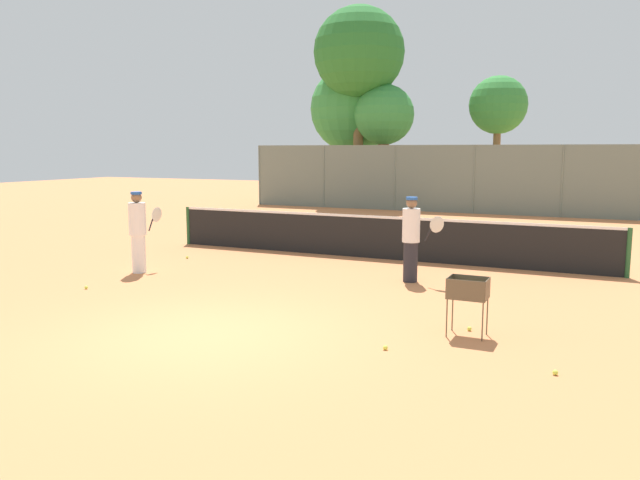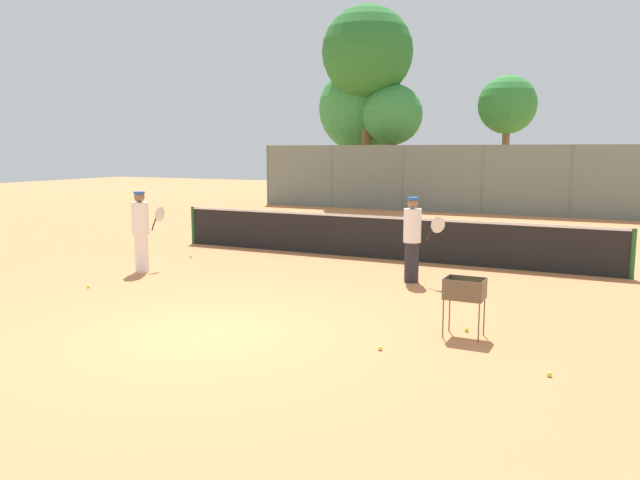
{
  "view_description": "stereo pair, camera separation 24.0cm",
  "coord_description": "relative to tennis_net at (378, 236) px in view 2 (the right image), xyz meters",
  "views": [
    {
      "loc": [
        5.24,
        -7.31,
        2.69
      ],
      "look_at": [
        0.33,
        3.24,
        1.0
      ],
      "focal_mm": 35.0,
      "sensor_mm": 36.0,
      "label": 1
    },
    {
      "loc": [
        5.45,
        -7.2,
        2.69
      ],
      "look_at": [
        0.33,
        3.24,
        1.0
      ],
      "focal_mm": 35.0,
      "sensor_mm": 36.0,
      "label": 2
    }
  ],
  "objects": [
    {
      "name": "tree_3",
      "position": [
        0.19,
        16.34,
        4.16
      ],
      "size": [
        2.73,
        2.73,
        6.14
      ],
      "color": "brown",
      "rests_on": "ground_plane"
    },
    {
      "name": "tennis_ball_0",
      "position": [
        3.45,
        -5.32,
        -0.53
      ],
      "size": [
        0.07,
        0.07,
        0.07
      ],
      "primitive_type": "sphere",
      "color": "#D1E54C",
      "rests_on": "ground_plane"
    },
    {
      "name": "tree_0",
      "position": [
        -7.04,
        16.05,
        4.2
      ],
      "size": [
        4.5,
        4.5,
        7.02
      ],
      "color": "brown",
      "rests_on": "ground_plane"
    },
    {
      "name": "player_white_outfit",
      "position": [
        1.62,
        -2.29,
        0.35
      ],
      "size": [
        0.92,
        0.36,
        1.74
      ],
      "rotation": [
        0.0,
        0.0,
        6.2
      ],
      "color": "#26262D",
      "rests_on": "ground_plane"
    },
    {
      "name": "tennis_ball_1",
      "position": [
        2.6,
        -6.71,
        -0.53
      ],
      "size": [
        0.07,
        0.07,
        0.07
      ],
      "primitive_type": "sphere",
      "color": "#D1E54C",
      "rests_on": "ground_plane"
    },
    {
      "name": "tennis_ball_4",
      "position": [
        4.77,
        -6.75,
        -0.53
      ],
      "size": [
        0.07,
        0.07,
        0.07
      ],
      "primitive_type": "sphere",
      "color": "#D1E54C",
      "rests_on": "ground_plane"
    },
    {
      "name": "tree_2",
      "position": [
        -6.19,
        14.52,
        6.72
      ],
      "size": [
        4.41,
        4.41,
        9.55
      ],
      "color": "brown",
      "rests_on": "ground_plane"
    },
    {
      "name": "player_red_cap",
      "position": [
        -4.09,
        -3.88,
        0.37
      ],
      "size": [
        0.37,
        0.92,
        1.78
      ],
      "rotation": [
        0.0,
        0.0,
        1.41
      ],
      "color": "white",
      "rests_on": "ground_plane"
    },
    {
      "name": "ball_cart",
      "position": [
        3.46,
        -5.59,
        0.08
      ],
      "size": [
        0.56,
        0.41,
        0.86
      ],
      "color": "brown",
      "rests_on": "ground_plane"
    },
    {
      "name": "tennis_ball_2",
      "position": [
        -4.23,
        -2.0,
        -0.53
      ],
      "size": [
        0.07,
        0.07,
        0.07
      ],
      "primitive_type": "sphere",
      "color": "#D1E54C",
      "rests_on": "ground_plane"
    },
    {
      "name": "ground_plane",
      "position": [
        0.0,
        -7.16,
        -0.56
      ],
      "size": [
        80.0,
        80.0,
        0.0
      ],
      "primitive_type": "plane",
      "color": "#D37F4C"
    },
    {
      "name": "tennis_ball_3",
      "position": [
        -3.9,
        -5.63,
        -0.53
      ],
      "size": [
        0.07,
        0.07,
        0.07
      ],
      "primitive_type": "sphere",
      "color": "#D1E54C",
      "rests_on": "ground_plane"
    },
    {
      "name": "back_fence",
      "position": [
        0.0,
        12.14,
        0.89
      ],
      "size": [
        20.96,
        0.08,
        2.89
      ],
      "color": "slate",
      "rests_on": "ground_plane"
    },
    {
      "name": "tennis_net",
      "position": [
        0.0,
        0.0,
        0.0
      ],
      "size": [
        11.44,
        0.1,
        1.07
      ],
      "color": "#26592D",
      "rests_on": "ground_plane"
    },
    {
      "name": "tree_1",
      "position": [
        -4.92,
        14.7,
        3.7
      ],
      "size": [
        2.91,
        2.91,
        5.82
      ],
      "color": "brown",
      "rests_on": "ground_plane"
    },
    {
      "name": "parked_car",
      "position": [
        -2.78,
        16.76,
        0.1
      ],
      "size": [
        4.2,
        1.7,
        1.6
      ],
      "color": "#232328",
      "rests_on": "ground_plane"
    }
  ]
}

